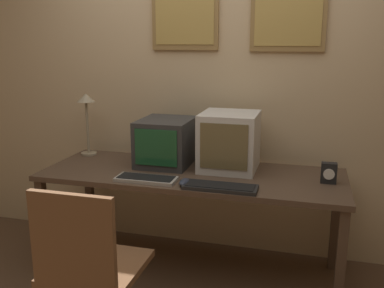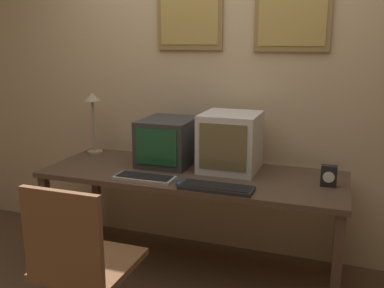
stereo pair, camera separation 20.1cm
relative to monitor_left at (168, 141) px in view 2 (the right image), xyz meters
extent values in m
cube|color=#D1B284|center=(0.24, 0.35, 0.38)|extent=(8.00, 0.05, 2.60)
cube|color=olive|center=(0.81, 0.31, 0.91)|extent=(0.52, 0.02, 0.54)
cube|color=#B79347|center=(0.81, 0.29, 0.91)|extent=(0.46, 0.01, 0.47)
cube|color=olive|center=(0.06, 0.31, 0.94)|extent=(0.51, 0.02, 0.57)
cube|color=#B79347|center=(0.06, 0.29, 0.94)|extent=(0.45, 0.01, 0.49)
cube|color=#4C3828|center=(0.24, -0.15, -0.18)|extent=(2.06, 0.75, 0.04)
cube|color=#4C3828|center=(-0.74, -0.48, -0.56)|extent=(0.06, 0.06, 0.72)
cube|color=#4C3828|center=(1.22, -0.48, -0.56)|extent=(0.06, 0.06, 0.72)
cube|color=#4C3828|center=(-0.74, 0.18, -0.56)|extent=(0.06, 0.06, 0.72)
cube|color=#4C3828|center=(1.22, 0.18, -0.56)|extent=(0.06, 0.06, 0.72)
cube|color=#333333|center=(0.00, 0.00, 0.00)|extent=(0.37, 0.43, 0.33)
cube|color=#194C28|center=(0.00, -0.22, 0.01)|extent=(0.30, 0.01, 0.25)
cube|color=beige|center=(0.47, 0.00, 0.03)|extent=(0.39, 0.40, 0.40)
cube|color=brown|center=(0.47, -0.20, 0.04)|extent=(0.32, 0.01, 0.30)
cube|color=#A8A399|center=(0.00, -0.41, -0.16)|extent=(0.40, 0.16, 0.02)
cube|color=black|center=(0.00, -0.41, -0.14)|extent=(0.36, 0.13, 0.00)
cube|color=black|center=(0.50, -0.44, -0.16)|extent=(0.45, 0.16, 0.02)
cube|color=black|center=(0.50, -0.44, -0.14)|extent=(0.42, 0.13, 0.00)
ellipsoid|color=#282D3D|center=(0.26, -0.42, -0.15)|extent=(0.06, 0.12, 0.04)
cube|color=black|center=(1.14, -0.14, -0.10)|extent=(0.10, 0.05, 0.13)
cylinder|color=white|center=(1.14, -0.17, -0.10)|extent=(0.07, 0.01, 0.07)
cylinder|color=tan|center=(-0.68, 0.09, -0.16)|extent=(0.12, 0.12, 0.02)
cylinder|color=tan|center=(-0.68, 0.09, 0.06)|extent=(0.02, 0.02, 0.42)
cone|color=tan|center=(-0.68, 0.09, 0.29)|extent=(0.14, 0.14, 0.06)
cube|color=brown|center=(-0.08, -0.96, -0.50)|extent=(0.49, 0.49, 0.04)
cube|color=brown|center=(-0.08, -1.18, -0.23)|extent=(0.45, 0.04, 0.49)
camera|label=1|loc=(0.99, -2.87, 0.71)|focal=40.00mm
camera|label=2|loc=(1.18, -2.81, 0.71)|focal=40.00mm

